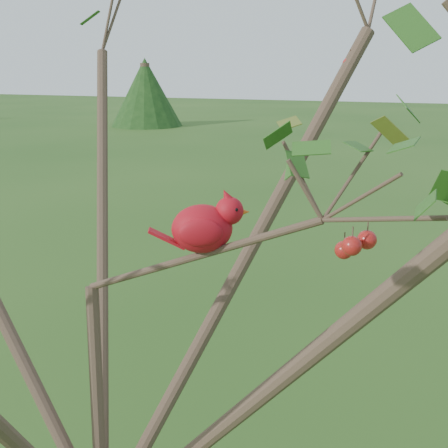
% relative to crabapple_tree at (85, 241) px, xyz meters
% --- Properties ---
extents(crabapple_tree, '(2.35, 2.05, 2.95)m').
position_rel_crabapple_tree_xyz_m(crabapple_tree, '(0.00, 0.00, 0.00)').
color(crabapple_tree, '#3B2A1F').
rests_on(crabapple_tree, ground).
extents(cardinal, '(0.22, 0.15, 0.16)m').
position_rel_crabapple_tree_xyz_m(cardinal, '(0.26, 0.10, 0.03)').
color(cardinal, '#A50E13').
rests_on(cardinal, ground).
extents(distant_trees, '(41.32, 17.64, 3.70)m').
position_rel_crabapple_tree_xyz_m(distant_trees, '(-1.44, 25.63, -0.54)').
color(distant_trees, '#3B2A1F').
rests_on(distant_trees, ground).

